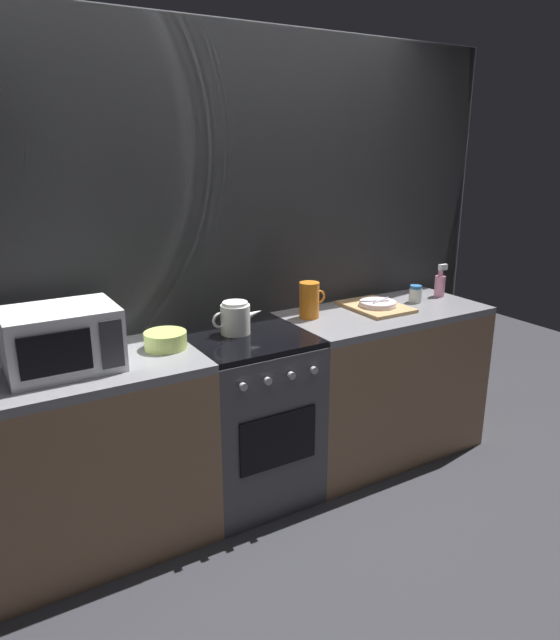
% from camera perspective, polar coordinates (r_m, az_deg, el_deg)
% --- Properties ---
extents(ground_plane, '(8.00, 8.00, 0.00)m').
position_cam_1_polar(ground_plane, '(3.31, -2.95, -16.44)').
color(ground_plane, '#2D2D33').
extents(back_wall, '(3.60, 0.05, 2.40)m').
position_cam_1_polar(back_wall, '(3.12, -6.10, 5.37)').
color(back_wall, gray).
rests_on(back_wall, ground_plane).
extents(counter_left, '(1.20, 0.60, 0.90)m').
position_cam_1_polar(counter_left, '(2.83, -19.82, -13.09)').
color(counter_left, '#997251').
rests_on(counter_left, ground_plane).
extents(stove_unit, '(0.60, 0.63, 0.90)m').
position_cam_1_polar(stove_unit, '(3.08, -3.07, -9.47)').
color(stove_unit, '#4C4C51').
rests_on(stove_unit, ground_plane).
extents(counter_right, '(1.20, 0.60, 0.90)m').
position_cam_1_polar(counter_right, '(3.55, 9.92, -6.00)').
color(counter_right, '#997251').
rests_on(counter_right, ground_plane).
extents(microwave, '(0.46, 0.35, 0.27)m').
position_cam_1_polar(microwave, '(2.60, -20.76, -1.80)').
color(microwave, white).
rests_on(microwave, counter_left).
extents(kettle, '(0.28, 0.15, 0.17)m').
position_cam_1_polar(kettle, '(2.92, -4.41, 0.19)').
color(kettle, white).
rests_on(kettle, stove_unit).
extents(mixing_bowl, '(0.20, 0.20, 0.08)m').
position_cam_1_polar(mixing_bowl, '(2.77, -11.24, -1.95)').
color(mixing_bowl, '#B7D166').
rests_on(mixing_bowl, counter_left).
extents(pitcher, '(0.16, 0.11, 0.20)m').
position_cam_1_polar(pitcher, '(3.18, 2.93, 1.98)').
color(pitcher, orange).
rests_on(pitcher, counter_right).
extents(dish_pile, '(0.30, 0.40, 0.06)m').
position_cam_1_polar(dish_pile, '(3.41, 9.49, 1.41)').
color(dish_pile, tan).
rests_on(dish_pile, counter_right).
extents(spice_jar, '(0.08, 0.08, 0.10)m').
position_cam_1_polar(spice_jar, '(3.59, 13.23, 2.51)').
color(spice_jar, silver).
rests_on(spice_jar, counter_right).
extents(spray_bottle, '(0.08, 0.06, 0.20)m').
position_cam_1_polar(spray_bottle, '(3.77, 15.52, 3.46)').
color(spray_bottle, pink).
rests_on(spray_bottle, counter_right).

